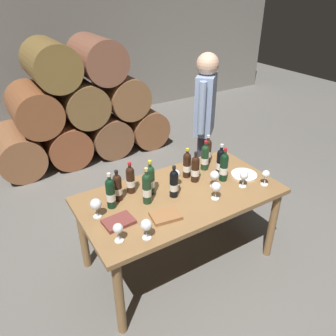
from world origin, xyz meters
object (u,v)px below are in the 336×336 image
wine_glass_1 (215,176)px  serving_plate (244,175)px  wine_bottle_3 (205,157)px  wine_glass_2 (244,176)px  wine_glass_0 (118,229)px  wine_glass_6 (266,175)px  wine_glass_3 (216,187)px  tasting_notebook (119,222)px  wine_bottle_2 (220,162)px  wine_glass_5 (96,205)px  wine_bottle_1 (195,169)px  wine_glass_7 (146,225)px  wine_bottle_11 (187,165)px  wine_bottle_7 (208,151)px  wine_bottle_5 (130,179)px  wine_bottle_6 (150,180)px  wine_bottle_10 (147,188)px  wine_bottle_0 (174,183)px  leather_ledger (166,216)px  dining_table (180,202)px  wine_bottle_8 (224,167)px  sommelier_presenting (205,117)px  wine_bottle_9 (111,193)px  wine_bottle_4 (118,187)px  wine_glass_4 (176,175)px

wine_glass_1 → serving_plate: (0.36, 0.00, -0.10)m
wine_bottle_3 → wine_glass_2: wine_bottle_3 is taller
wine_glass_0 → wine_glass_6: 1.39m
wine_glass_3 → tasting_notebook: size_ratio=0.71×
wine_bottle_2 → wine_glass_5: (-1.19, 0.00, -0.02)m
wine_bottle_1 → wine_glass_7: size_ratio=1.84×
wine_bottle_11 → wine_glass_3: 0.42m
wine_bottle_7 → wine_glass_1: size_ratio=1.83×
wine_bottle_5 → wine_glass_5: wine_bottle_5 is taller
wine_bottle_6 → wine_glass_1: (0.52, -0.20, -0.02)m
wine_bottle_3 → wine_bottle_10: bearing=-165.0°
wine_bottle_2 → wine_bottle_3: size_ratio=1.06×
wine_bottle_0 → wine_glass_2: size_ratio=1.92×
wine_glass_5 → leather_ledger: 0.53m
wine_bottle_0 → wine_bottle_11: 0.33m
dining_table → wine_glass_3: 0.36m
wine_bottle_7 → wine_bottle_11: 0.35m
wine_bottle_8 → wine_bottle_5: bearing=161.8°
wine_bottle_0 → wine_glass_0: (-0.62, -0.27, -0.02)m
wine_bottle_7 → wine_glass_6: bearing=-73.8°
wine_bottle_1 → leather_ledger: wine_bottle_1 is taller
tasting_notebook → sommelier_presenting: (1.41, 0.84, 0.27)m
dining_table → wine_bottle_3: (0.42, 0.23, 0.22)m
wine_glass_7 → wine_bottle_9: bearing=97.6°
wine_bottle_6 → wine_glass_5: wine_bottle_6 is taller
wine_glass_0 → wine_bottle_0: bearing=23.3°
wine_bottle_3 → leather_ledger: (-0.70, -0.44, -0.11)m
wine_bottle_7 → wine_bottle_9: 1.12m
wine_bottle_2 → sommelier_presenting: size_ratio=0.18×
wine_bottle_9 → wine_glass_3: wine_bottle_9 is taller
wine_bottle_4 → wine_glass_3: 0.80m
wine_bottle_2 → wine_glass_6: wine_bottle_2 is taller
wine_bottle_9 → sommelier_presenting: 1.51m
wine_bottle_9 → wine_glass_5: wine_bottle_9 is taller
wine_bottle_10 → wine_glass_3: (0.50, -0.25, -0.03)m
wine_glass_2 → wine_glass_7: bearing=-172.1°
wine_bottle_4 → leather_ledger: (0.21, -0.41, -0.11)m
wine_bottle_3 → wine_bottle_7: wine_bottle_3 is taller
wine_bottle_8 → sommelier_presenting: sommelier_presenting is taller
wine_bottle_6 → wine_bottle_10: (-0.09, -0.10, 0.00)m
wine_bottle_10 → serving_plate: size_ratio=1.33×
wine_glass_0 → tasting_notebook: (0.08, 0.18, -0.09)m
tasting_notebook → wine_glass_7: bearing=-71.0°
wine_bottle_3 → wine_bottle_9: size_ratio=0.95×
wine_bottle_1 → wine_bottle_2: 0.26m
wine_glass_1 → wine_bottle_0: bearing=169.7°
wine_bottle_9 → wine_bottle_2: bearing=-3.3°
wine_bottle_5 → wine_bottle_10: size_ratio=0.89×
wine_bottle_6 → leather_ledger: bearing=-100.3°
wine_glass_4 → tasting_notebook: 0.68m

